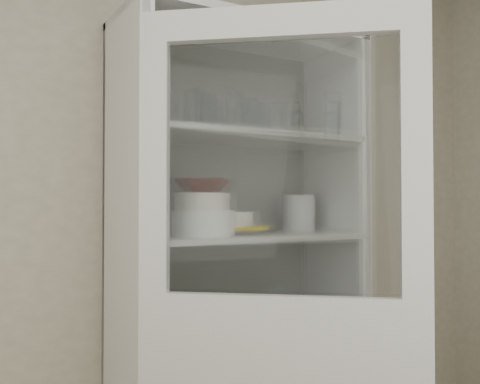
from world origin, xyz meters
TOP-DOWN VIEW (x-y plane):
  - wall_back at (0.00, 1.50)m, footprint 3.60×0.02m
  - pantry_cabinet at (0.20, 1.34)m, footprint 1.00×0.45m
  - cupboard_door at (0.05, 0.76)m, footprint 0.72×0.60m
  - tumbler_0 at (-0.21, 1.12)m, footprint 0.09×0.09m
  - tumbler_1 at (0.00, 1.16)m, footprint 0.07×0.07m
  - tumbler_2 at (0.19, 1.16)m, footprint 0.08×0.08m
  - tumbler_3 at (0.11, 1.16)m, footprint 0.07×0.07m
  - tumbler_4 at (0.37, 1.14)m, footprint 0.07×0.07m
  - tumbler_5 at (0.30, 1.17)m, footprint 0.08×0.08m
  - tumbler_6 at (0.55, 1.12)m, footprint 0.09×0.09m
  - tumbler_7 at (-0.18, 1.29)m, footprint 0.08×0.08m
  - tumbler_8 at (-0.02, 1.25)m, footprint 0.08×0.08m
  - tumbler_9 at (0.03, 1.26)m, footprint 0.09×0.09m
  - tumbler_10 at (0.29, 1.25)m, footprint 0.08×0.08m
  - tumbler_11 at (0.27, 1.27)m, footprint 0.09×0.09m
  - goblet_0 at (-0.06, 1.39)m, footprint 0.07×0.07m
  - goblet_1 at (0.11, 1.36)m, footprint 0.07×0.07m
  - goblet_2 at (0.28, 1.40)m, footprint 0.08×0.08m
  - goblet_3 at (0.53, 1.35)m, footprint 0.07×0.07m
  - plate_stack_front at (0.00, 1.22)m, footprint 0.24×0.24m
  - plate_stack_back at (-0.02, 1.37)m, footprint 0.19×0.19m
  - cream_bowl at (0.00, 1.22)m, footprint 0.23×0.23m
  - terracotta_bowl at (0.00, 1.22)m, footprint 0.28×0.28m
  - glass_platter at (0.19, 1.28)m, footprint 0.35×0.35m
  - yellow_trivet at (0.19, 1.28)m, footprint 0.20×0.20m
  - white_ramekin at (0.19, 1.28)m, footprint 0.18×0.18m
  - grey_bowl_stack at (0.51, 1.30)m, footprint 0.14×0.14m
  - mug_blue at (0.41, 1.24)m, footprint 0.14×0.14m
  - mug_teal at (0.32, 1.30)m, footprint 0.13×0.13m
  - mug_white at (0.43, 1.15)m, footprint 0.11×0.11m
  - teal_jar at (0.38, 1.33)m, footprint 0.09×0.09m
  - measuring_cups at (0.12, 1.18)m, footprint 0.10×0.10m
  - white_canister at (-0.08, 1.30)m, footprint 0.10×0.10m

SIDE VIEW (x-z plane):
  - cupboard_door at x=0.05m, z-range -0.13..1.87m
  - measuring_cups at x=0.12m, z-range 0.86..0.90m
  - mug_white at x=0.43m, z-range 0.86..0.96m
  - mug_blue at x=0.41m, z-range 0.86..0.96m
  - mug_teal at x=0.32m, z-range 0.86..0.96m
  - teal_jar at x=0.38m, z-range 0.86..0.97m
  - white_canister at x=-0.08m, z-range 0.86..0.98m
  - pantry_cabinet at x=0.20m, z-range -0.11..1.99m
  - glass_platter at x=0.19m, z-range 1.26..1.28m
  - yellow_trivet at x=0.19m, z-range 1.28..1.29m
  - wall_back at x=0.00m, z-range 0.00..2.60m
  - plate_stack_back at x=-0.02m, z-range 1.26..1.34m
  - plate_stack_front at x=0.00m, z-range 1.26..1.36m
  - white_ramekin at x=0.19m, z-range 1.29..1.35m
  - grey_bowl_stack at x=0.51m, z-range 1.26..1.42m
  - cream_bowl at x=0.00m, z-range 1.36..1.42m
  - terracotta_bowl at x=0.00m, z-range 1.42..1.48m
  - tumbler_2 at x=0.19m, z-range 1.66..1.79m
  - tumbler_1 at x=0.00m, z-range 1.66..1.79m
  - tumbler_5 at x=0.30m, z-range 1.66..1.79m
  - tumbler_4 at x=0.37m, z-range 1.66..1.79m
  - tumbler_10 at x=0.29m, z-range 1.66..1.79m
  - tumbler_11 at x=0.27m, z-range 1.66..1.80m
  - tumbler_3 at x=0.11m, z-range 1.66..1.80m
  - tumbler_9 at x=0.03m, z-range 1.66..1.81m
  - tumbler_6 at x=0.55m, z-range 1.66..1.81m
  - tumbler_7 at x=-0.18m, z-range 1.66..1.81m
  - tumbler_0 at x=-0.21m, z-range 1.66..1.81m
  - tumbler_8 at x=-0.02m, z-range 1.66..1.81m
  - goblet_0 at x=-0.06m, z-range 1.66..1.82m
  - goblet_1 at x=0.11m, z-range 1.66..1.82m
  - goblet_3 at x=0.53m, z-range 1.66..1.82m
  - goblet_2 at x=0.28m, z-range 1.66..1.83m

